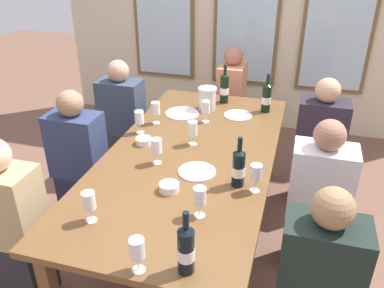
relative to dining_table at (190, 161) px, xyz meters
name	(u,v)px	position (x,y,z in m)	size (l,w,h in m)	color
ground_plane	(191,238)	(0.00, 0.00, -0.68)	(12.00, 12.00, 0.00)	brown
dining_table	(190,161)	(0.00, 0.00, 0.00)	(1.11, 2.28, 0.74)	brown
white_plate_0	(238,115)	(0.20, 0.71, 0.07)	(0.23, 0.23, 0.01)	white
white_plate_1	(182,113)	(-0.25, 0.62, 0.07)	(0.28, 0.28, 0.01)	white
white_plate_2	(197,172)	(0.11, -0.22, 0.07)	(0.24, 0.24, 0.01)	white
metal_pitcher	(207,98)	(-0.08, 0.77, 0.16)	(0.16, 0.16, 0.19)	silver
wine_bottle_0	(266,97)	(0.40, 0.86, 0.19)	(0.08, 0.08, 0.32)	black
wine_bottle_1	(186,249)	(0.28, -1.02, 0.19)	(0.08, 0.08, 0.32)	black
wine_bottle_2	(224,88)	(0.03, 0.97, 0.20)	(0.08, 0.08, 0.34)	black
wine_bottle_3	(238,168)	(0.37, -0.29, 0.18)	(0.08, 0.08, 0.31)	black
tasting_bowl_0	(144,141)	(-0.35, 0.04, 0.09)	(0.11, 0.11, 0.05)	white
tasting_bowl_1	(169,187)	(0.01, -0.46, 0.09)	(0.12, 0.12, 0.05)	white
wine_glass_0	(206,108)	(-0.03, 0.52, 0.19)	(0.07, 0.07, 0.17)	white
wine_glass_1	(89,202)	(-0.29, -0.83, 0.18)	(0.07, 0.07, 0.17)	white
wine_glass_2	(256,174)	(0.48, -0.33, 0.18)	(0.07, 0.07, 0.17)	white
wine_glass_3	(137,250)	(0.08, -1.08, 0.18)	(0.07, 0.07, 0.17)	white
wine_glass_4	(156,109)	(-0.39, 0.39, 0.18)	(0.07, 0.07, 0.17)	white
wine_glass_5	(193,129)	(-0.02, 0.13, 0.18)	(0.07, 0.07, 0.17)	white
wine_glass_6	(139,118)	(-0.45, 0.20, 0.19)	(0.07, 0.07, 0.17)	white
wine_glass_7	(200,197)	(0.23, -0.63, 0.19)	(0.07, 0.07, 0.17)	white
wine_glass_8	(157,146)	(-0.17, -0.18, 0.19)	(0.07, 0.07, 0.17)	white
seated_person_0	(123,123)	(-0.86, 0.74, -0.15)	(0.38, 0.24, 1.11)	#333336
seated_person_1	(318,148)	(0.86, 0.74, -0.15)	(0.38, 0.24, 1.11)	#3A2543
seated_person_2	(79,164)	(-0.86, -0.03, -0.15)	(0.38, 0.24, 1.11)	#232542
seated_person_3	(317,203)	(0.86, -0.04, -0.15)	(0.38, 0.24, 1.11)	#262940
seated_person_4	(12,228)	(-0.86, -0.79, -0.15)	(0.38, 0.24, 1.11)	#28282D
seated_person_6	(231,103)	(0.00, 1.49, -0.15)	(0.24, 0.38, 1.11)	#3A3539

